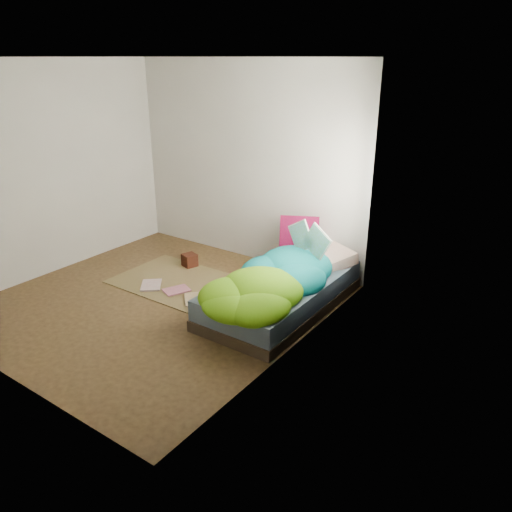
{
  "coord_description": "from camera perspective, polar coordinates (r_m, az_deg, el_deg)",
  "views": [
    {
      "loc": [
        3.83,
        -3.51,
        2.61
      ],
      "look_at": [
        0.86,
        0.75,
        0.52
      ],
      "focal_mm": 35.0,
      "sensor_mm": 36.0,
      "label": 1
    }
  ],
  "objects": [
    {
      "name": "rug",
      "position": [
        6.25,
        -8.65,
        -2.98
      ],
      "size": [
        1.6,
        1.1,
        0.01
      ],
      "primitive_type": "cube",
      "color": "brown",
      "rests_on": "ground"
    },
    {
      "name": "ground",
      "position": [
        5.81,
        -11.27,
        -5.23
      ],
      "size": [
        3.5,
        3.5,
        0.0
      ],
      "primitive_type": "cube",
      "color": "#3D2A17",
      "rests_on": "ground"
    },
    {
      "name": "open_book",
      "position": [
        5.48,
        6.04,
        2.89
      ],
      "size": [
        0.52,
        0.23,
        0.31
      ],
      "primitive_type": null,
      "rotation": [
        0.0,
        0.0,
        -0.25
      ],
      "color": "#317E29",
      "rests_on": "duvet"
    },
    {
      "name": "floor_book_c",
      "position": [
        5.75,
        -8.13,
        -5.04
      ],
      "size": [
        0.41,
        0.41,
        0.03
      ],
      "primitive_type": "imported",
      "rotation": [
        0.0,
        0.0,
        0.8
      ],
      "color": "tan",
      "rests_on": "rug"
    },
    {
      "name": "floor_book_a",
      "position": [
        6.2,
        -12.96,
        -3.31
      ],
      "size": [
        0.38,
        0.39,
        0.02
      ],
      "primitive_type": "imported",
      "rotation": [
        0.0,
        0.0,
        0.7
      ],
      "color": "beige",
      "rests_on": "rug"
    },
    {
      "name": "room_walls",
      "position": [
        5.28,
        -12.43,
        10.67
      ],
      "size": [
        3.54,
        3.54,
        2.62
      ],
      "color": "beige",
      "rests_on": "ground"
    },
    {
      "name": "bed",
      "position": [
        5.53,
        2.92,
        -4.29
      ],
      "size": [
        1.0,
        2.0,
        0.34
      ],
      "color": "#372A1E",
      "rests_on": "ground"
    },
    {
      "name": "wooden_box",
      "position": [
        6.66,
        -7.59,
        -0.46
      ],
      "size": [
        0.21,
        0.21,
        0.17
      ],
      "primitive_type": "cube",
      "rotation": [
        0.0,
        0.0,
        -0.3
      ],
      "color": "#33160B",
      "rests_on": "rug"
    },
    {
      "name": "duvet",
      "position": [
        5.22,
        1.7,
        -1.8
      ],
      "size": [
        0.96,
        1.84,
        0.34
      ],
      "primitive_type": null,
      "color": "#08717F",
      "rests_on": "bed"
    },
    {
      "name": "pillow_floral",
      "position": [
        6.0,
        8.53,
        0.1
      ],
      "size": [
        0.69,
        0.6,
        0.13
      ],
      "primitive_type": "cube",
      "rotation": [
        0.0,
        0.0,
        -0.49
      ],
      "color": "silver",
      "rests_on": "bed"
    },
    {
      "name": "pillow_magenta",
      "position": [
        6.11,
        4.97,
        2.38
      ],
      "size": [
        0.49,
        0.34,
        0.47
      ],
      "primitive_type": "cube",
      "rotation": [
        0.0,
        0.0,
        0.47
      ],
      "color": "#4E0526",
      "rests_on": "bed"
    },
    {
      "name": "floor_book_b",
      "position": [
        6.09,
        -9.46,
        -3.52
      ],
      "size": [
        0.32,
        0.36,
        0.03
      ],
      "primitive_type": "imported",
      "rotation": [
        0.0,
        0.0,
        -0.42
      ],
      "color": "#BF6E8B",
      "rests_on": "rug"
    }
  ]
}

